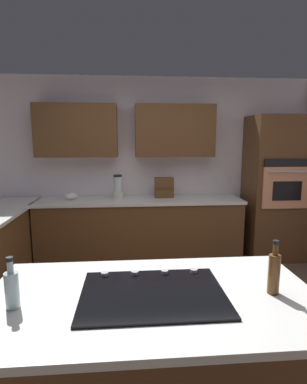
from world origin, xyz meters
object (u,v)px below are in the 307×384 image
object	(u,v)px
blender	(118,189)
cooktop	(153,293)
mixing_bowl	(71,196)
second_bottle	(274,272)
wall_oven	(276,188)
oil_bottle	(12,288)
spice_rack	(164,188)

from	to	relation	value
blender	cooktop	bearing A→B (deg)	95.52
blender	mixing_bowl	bearing A→B (deg)	-0.00
second_bottle	blender	bearing A→B (deg)	-71.86
wall_oven	cooktop	xyz separation A→B (m)	(1.99, 2.69, -0.12)
wall_oven	oil_bottle	world-z (taller)	wall_oven
second_bottle	wall_oven	bearing A→B (deg)	-116.16
spice_rack	oil_bottle	distance (m)	3.05
spice_rack	second_bottle	world-z (taller)	second_bottle
oil_bottle	cooktop	bearing A→B (deg)	-173.69
cooktop	second_bottle	size ratio (longest dim) A/B	2.58
cooktop	oil_bottle	distance (m)	0.70
blender	second_bottle	world-z (taller)	blender
cooktop	blender	xyz separation A→B (m)	(0.26, -2.73, 0.14)
mixing_bowl	wall_oven	bearing A→B (deg)	179.27
mixing_bowl	oil_bottle	bearing A→B (deg)	94.50
cooktop	oil_bottle	size ratio (longest dim) A/B	2.92
mixing_bowl	second_bottle	world-z (taller)	second_bottle
mixing_bowl	spice_rack	bearing A→B (deg)	-177.92
cooktop	second_bottle	xyz separation A→B (m)	(-0.64, 0.04, 0.11)
cooktop	mixing_bowl	size ratio (longest dim) A/B	4.21
wall_oven	second_bottle	size ratio (longest dim) A/B	6.95
oil_bottle	second_bottle	world-z (taller)	second_bottle
oil_bottle	second_bottle	size ratio (longest dim) A/B	0.89
mixing_bowl	spice_rack	world-z (taller)	spice_rack
blender	oil_bottle	distance (m)	2.84
spice_rack	blender	bearing A→B (deg)	4.16
cooktop	blender	bearing A→B (deg)	-84.48
wall_oven	blender	xyz separation A→B (m)	(2.25, -0.04, 0.02)
blender	second_bottle	bearing A→B (deg)	108.14
wall_oven	spice_rack	bearing A→B (deg)	-3.01
cooktop	wall_oven	bearing A→B (deg)	-126.42
oil_bottle	second_bottle	bearing A→B (deg)	-178.46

